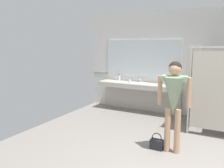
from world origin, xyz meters
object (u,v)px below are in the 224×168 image
at_px(person_standing, 174,96).
at_px(handbag, 157,144).
at_px(soap_dispenser, 119,78).
at_px(paper_cup, 130,81).

height_order(person_standing, handbag, person_standing).
bearing_deg(soap_dispenser, handbag, -50.31).
bearing_deg(handbag, paper_cup, 125.13).
distance_m(handbag, paper_cup, 2.73).
relative_size(handbag, soap_dispenser, 1.56).
height_order(handbag, soap_dispenser, soap_dispenser).
xyz_separation_m(handbag, soap_dispenser, (-1.96, 2.37, 0.84)).
bearing_deg(paper_cup, person_standing, -49.84).
bearing_deg(person_standing, paper_cup, 130.16).
bearing_deg(handbag, soap_dispenser, 129.69).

